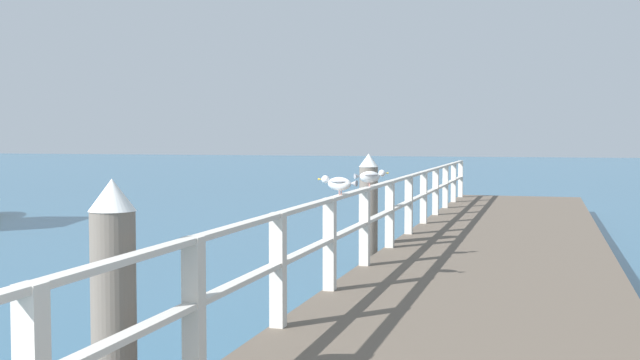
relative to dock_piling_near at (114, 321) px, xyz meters
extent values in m
cube|color=brown|center=(1.90, 7.01, -0.70)|extent=(3.20, 21.58, 0.42)
cube|color=beige|center=(0.38, 0.35, 0.01)|extent=(0.12, 0.12, 0.99)
cube|color=beige|center=(0.38, 2.01, 0.01)|extent=(0.12, 0.12, 0.99)
cube|color=beige|center=(0.38, 3.68, 0.01)|extent=(0.12, 0.12, 0.99)
cube|color=beige|center=(0.38, 5.34, 0.01)|extent=(0.12, 0.12, 0.99)
cube|color=beige|center=(0.38, 7.01, 0.01)|extent=(0.12, 0.12, 0.99)
cube|color=beige|center=(0.38, 8.67, 0.01)|extent=(0.12, 0.12, 0.99)
cube|color=beige|center=(0.38, 10.34, 0.01)|extent=(0.12, 0.12, 0.99)
cube|color=beige|center=(0.38, 12.00, 0.01)|extent=(0.12, 0.12, 0.99)
cube|color=beige|center=(0.38, 13.67, 0.01)|extent=(0.12, 0.12, 0.99)
cube|color=beige|center=(0.38, 15.33, 0.01)|extent=(0.12, 0.12, 0.99)
cube|color=beige|center=(0.38, 17.00, 0.01)|extent=(0.12, 0.12, 0.99)
cube|color=beige|center=(0.38, 7.01, 0.48)|extent=(0.10, 19.98, 0.04)
cube|color=beige|center=(0.38, 7.01, 0.06)|extent=(0.10, 19.98, 0.04)
cylinder|color=#6B6056|center=(0.00, 0.00, -0.11)|extent=(0.28, 0.28, 1.60)
cone|color=white|center=(0.00, 0.00, 0.79)|extent=(0.29, 0.29, 0.20)
cylinder|color=#6B6056|center=(0.00, 7.28, -0.11)|extent=(0.28, 0.28, 1.60)
cone|color=white|center=(0.00, 7.28, 0.79)|extent=(0.29, 0.29, 0.20)
ellipsoid|color=white|center=(0.38, 4.08, 0.63)|extent=(0.30, 0.18, 0.15)
sphere|color=white|center=(0.21, 4.12, 0.67)|extent=(0.09, 0.09, 0.09)
cone|color=gold|center=(0.15, 4.13, 0.67)|extent=(0.05, 0.03, 0.02)
cone|color=#939399|center=(0.55, 4.05, 0.64)|extent=(0.09, 0.08, 0.07)
ellipsoid|color=#939399|center=(0.38, 4.08, 0.65)|extent=(0.26, 0.22, 0.04)
cylinder|color=tan|center=(0.38, 4.06, 0.53)|extent=(0.01, 0.01, 0.05)
cylinder|color=tan|center=(0.39, 4.10, 0.53)|extent=(0.01, 0.01, 0.05)
ellipsoid|color=white|center=(0.38, 5.63, 0.63)|extent=(0.30, 0.27, 0.15)
sphere|color=white|center=(0.52, 5.73, 0.67)|extent=(0.09, 0.09, 0.09)
cone|color=gold|center=(0.57, 5.77, 0.67)|extent=(0.05, 0.05, 0.02)
cone|color=#939399|center=(0.24, 5.53, 0.64)|extent=(0.11, 0.10, 0.07)
ellipsoid|color=#939399|center=(0.38, 5.63, 0.65)|extent=(0.28, 0.27, 0.04)
cylinder|color=tan|center=(0.36, 5.64, 0.53)|extent=(0.01, 0.01, 0.05)
cylinder|color=tan|center=(0.39, 5.60, 0.53)|extent=(0.01, 0.01, 0.05)
camera|label=1|loc=(2.56, -4.25, 1.15)|focal=43.85mm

